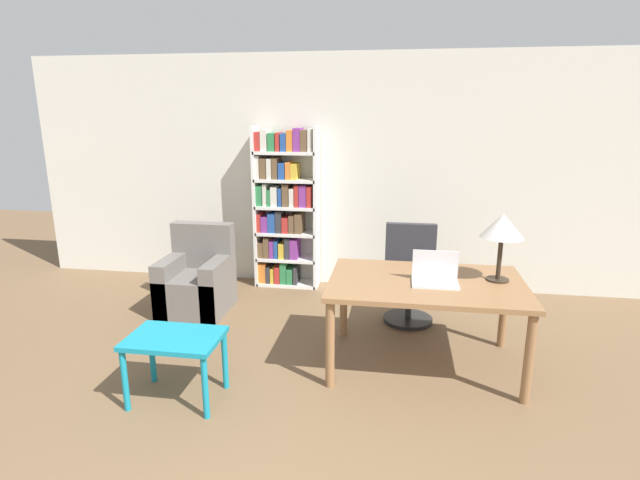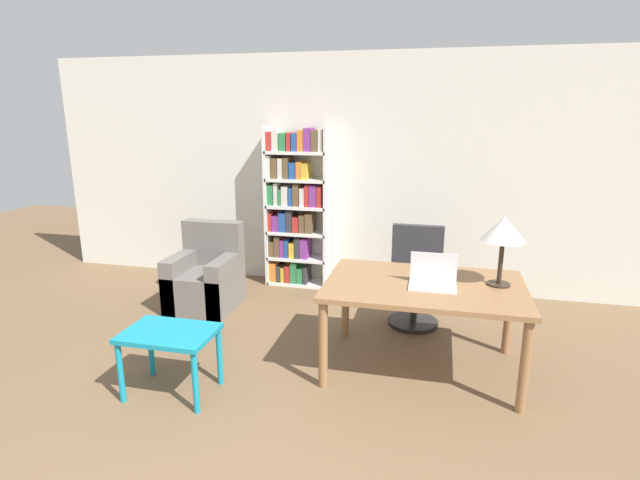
# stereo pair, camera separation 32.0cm
# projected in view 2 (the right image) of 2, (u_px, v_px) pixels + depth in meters

# --- Properties ---
(wall_back) EXTENTS (8.00, 0.06, 2.70)m
(wall_back) POSITION_uv_depth(u_px,v_px,m) (369.00, 174.00, 5.77)
(wall_back) COLOR silver
(wall_back) RESTS_ON ground_plane
(desk) EXTENTS (1.55, 1.03, 0.74)m
(desk) POSITION_uv_depth(u_px,v_px,m) (424.00, 294.00, 3.95)
(desk) COLOR olive
(desk) RESTS_ON ground_plane
(laptop) EXTENTS (0.36, 0.24, 0.25)m
(laptop) POSITION_uv_depth(u_px,v_px,m) (433.00, 279.00, 3.87)
(laptop) COLOR silver
(laptop) RESTS_ON desk
(table_lamp) EXTENTS (0.34, 0.34, 0.55)m
(table_lamp) POSITION_uv_depth(u_px,v_px,m) (504.00, 231.00, 3.79)
(table_lamp) COLOR #2D2319
(table_lamp) RESTS_ON desk
(office_chair) EXTENTS (0.53, 0.53, 0.96)m
(office_chair) POSITION_uv_depth(u_px,v_px,m) (415.00, 279.00, 4.93)
(office_chair) COLOR black
(office_chair) RESTS_ON ground_plane
(side_table_blue) EXTENTS (0.66, 0.47, 0.50)m
(side_table_blue) POSITION_uv_depth(u_px,v_px,m) (170.00, 341.00, 3.67)
(side_table_blue) COLOR teal
(side_table_blue) RESTS_ON ground_plane
(armchair) EXTENTS (0.66, 0.69, 0.90)m
(armchair) POSITION_uv_depth(u_px,v_px,m) (206.00, 280.00, 5.35)
(armchair) COLOR #66605B
(armchair) RESTS_ON ground_plane
(bookshelf) EXTENTS (0.75, 0.28, 1.89)m
(bookshelf) POSITION_uv_depth(u_px,v_px,m) (294.00, 207.00, 5.88)
(bookshelf) COLOR white
(bookshelf) RESTS_ON ground_plane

